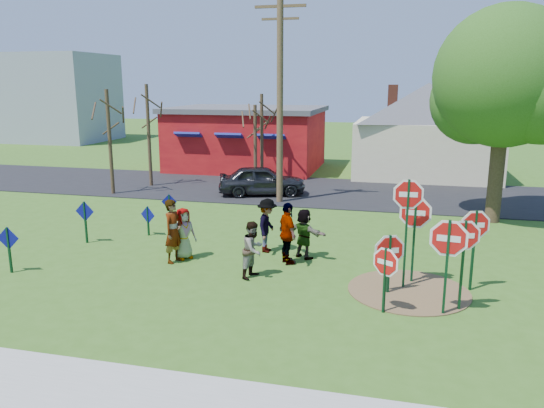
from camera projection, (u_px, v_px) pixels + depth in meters
The scene contains 31 objects.
ground at pixel (255, 265), 16.06m from camera, with size 120.00×120.00×0.00m, color #365D1A.
sidewalk at pixel (145, 399), 9.23m from camera, with size 22.00×1.80×0.08m, color #9E9E99.
road at pixel (316, 191), 26.94m from camera, with size 120.00×7.50×0.04m, color black.
dirt_patch at pixel (408, 291), 14.07m from camera, with size 3.20×3.20×0.03m, color brown.
red_building at pixel (247, 138), 33.93m from camera, with size 9.40×7.69×3.90m.
cream_house at pixel (426, 126), 31.18m from camera, with size 9.40×9.40×6.50m.
distant_building at pixel (54, 98), 50.03m from camera, with size 10.00×8.00×8.00m, color #8C939E.
stop_sign_a at pixel (385, 267), 12.53m from camera, with size 0.82×0.51×1.75m.
stop_sign_b at pixel (408, 206), 13.84m from camera, with size 1.08×0.11×3.12m.
stop_sign_c at pixel (464, 245), 12.56m from camera, with size 0.99×0.20×2.39m.
stop_sign_d at pixel (475, 231), 13.81m from camera, with size 1.02×0.30×2.33m.
stop_sign_e at pixel (389, 253), 13.72m from camera, with size 1.03×0.53×1.75m.
stop_sign_f at pixel (448, 245), 12.31m from camera, with size 1.20×0.15×2.49m.
stop_sign_g at pixel (415, 220), 14.35m from camera, with size 1.18×0.11×2.58m.
blue_diamond_a at pixel (9, 244), 15.28m from camera, with size 0.68×0.08×1.38m.
blue_diamond_b at pixel (85, 217), 18.15m from camera, with size 0.70×0.07×1.47m.
blue_diamond_c at pixel (148, 218), 19.08m from camera, with size 0.63×0.21×1.09m.
blue_diamond_d at pixel (169, 206), 20.47m from camera, with size 0.59×0.15×1.23m.
person_a at pixel (184, 233), 16.54m from camera, with size 0.80×0.52×1.63m, color #3D4187.
person_b at pixel (173, 231), 16.18m from camera, with size 0.72×0.47×1.97m, color #247962.
person_c at pixel (253, 249), 14.95m from camera, with size 0.79×0.62×1.63m, color #995642.
person_d at pixel (267, 225), 17.20m from camera, with size 1.14×0.66×1.77m, color #2E2E33.
person_e at pixel (288, 234), 16.02m from camera, with size 1.12×0.47×1.91m, color #4B2D52.
person_f at pixel (304, 234), 16.59m from camera, with size 1.48×0.47×1.59m, color #1C5837.
suv at pixel (262, 180), 25.86m from camera, with size 1.69×4.21×1.43m, color #2B2B30.
utility_pole at pixel (280, 96), 23.45m from camera, with size 2.25×0.29×9.21m.
leafy_tree at pixel (509, 85), 19.92m from camera, with size 5.84×5.32×8.29m.
bare_tree_west at pixel (148, 121), 27.59m from camera, with size 1.80×1.80×5.34m.
bare_tree_east at pixel (262, 126), 28.55m from camera, with size 1.80×1.80×4.83m.
bare_tree_mid at pixel (109, 127), 25.60m from camera, with size 1.80×1.80×5.11m.
bare_tree_extra at pixel (255, 133), 28.29m from camera, with size 1.80×1.80×4.27m.
Camera 1 is at (4.10, -14.68, 5.42)m, focal length 35.00 mm.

